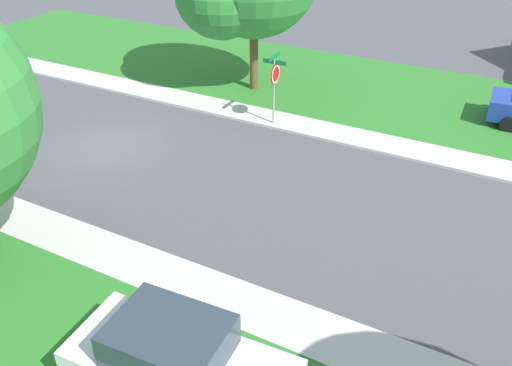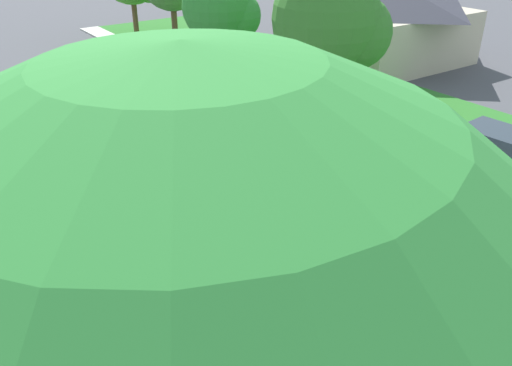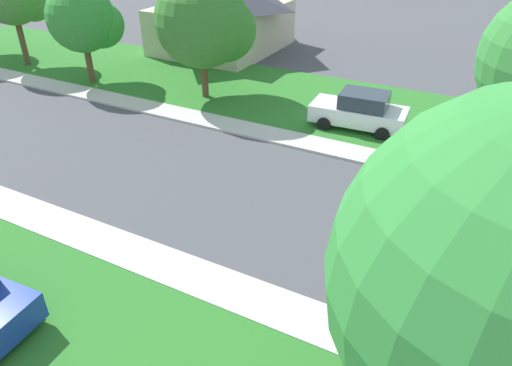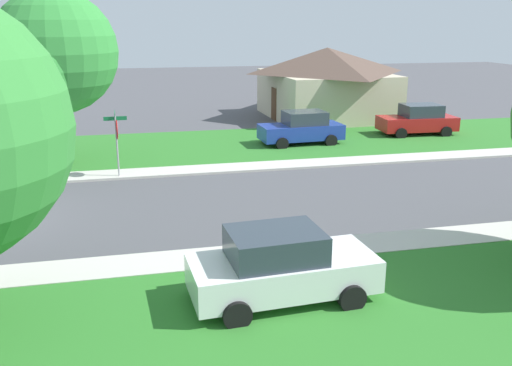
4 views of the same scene
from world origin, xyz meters
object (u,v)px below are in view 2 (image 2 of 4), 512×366
object	(u,v)px
stop_sign_far_corner	(293,355)
house_right_setback	(386,20)
tree_across_right	(333,22)
car_white_across_road	(490,153)
tree_corner_large	(222,9)

from	to	relation	value
stop_sign_far_corner	house_right_setback	xyz separation A→B (m)	(20.04, 16.23, 0.49)
stop_sign_far_corner	tree_across_right	bearing A→B (deg)	45.42
car_white_across_road	house_right_setback	bearing A→B (deg)	55.84
car_white_across_road	tree_across_right	xyz separation A→B (m)	(0.27, 8.25, 2.97)
stop_sign_far_corner	house_right_setback	distance (m)	25.80
tree_corner_large	house_right_setback	bearing A→B (deg)	-17.62
car_white_across_road	house_right_setback	world-z (taller)	house_right_setback
stop_sign_far_corner	car_white_across_road	size ratio (longest dim) A/B	0.63
stop_sign_far_corner	tree_corner_large	bearing A→B (deg)	60.70
tree_across_right	stop_sign_far_corner	bearing A→B (deg)	-134.58
house_right_setback	tree_across_right	bearing A→B (deg)	-152.89
car_white_across_road	tree_corner_large	xyz separation A→B (m)	(-0.85, 15.38, 2.63)
stop_sign_far_corner	car_white_across_road	bearing A→B (deg)	18.15
tree_corner_large	house_right_setback	size ratio (longest dim) A/B	0.60
car_white_across_road	stop_sign_far_corner	bearing A→B (deg)	-161.85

